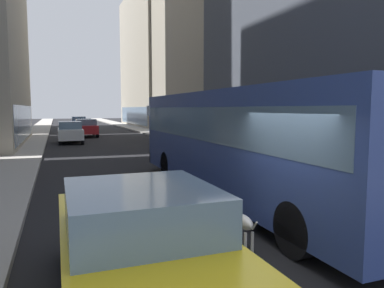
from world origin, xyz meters
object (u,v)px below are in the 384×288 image
object	(u,v)px
car_blue_hatchback	(79,123)
pedestrian_with_handbag	(339,154)
car_yellow_taxi	(139,245)
dalmatian_dog	(242,222)
traffic_light_near	(370,113)
car_white_van	(70,132)
pedestrian_in_coat	(268,142)
car_red_coupe	(86,128)
transit_bus	(241,137)

from	to	relation	value
car_blue_hatchback	pedestrian_with_handbag	xyz separation A→B (m)	(6.57, -36.76, 0.19)
car_yellow_taxi	car_blue_hatchback	distance (m)	42.15
car_blue_hatchback	dalmatian_dog	size ratio (longest dim) A/B	4.17
car_blue_hatchback	traffic_light_near	xyz separation A→B (m)	(6.10, -38.43, 1.62)
traffic_light_near	car_white_van	bearing A→B (deg)	110.49
car_white_van	pedestrian_with_handbag	distance (m)	20.62
pedestrian_in_coat	dalmatian_dog	bearing A→B (deg)	-124.71
car_white_van	pedestrian_in_coat	bearing A→B (deg)	-59.27
car_red_coupe	traffic_light_near	xyz separation A→B (m)	(6.10, -26.57, 1.61)
car_red_coupe	transit_bus	bearing A→B (deg)	-84.63
car_blue_hatchback	pedestrian_with_handbag	bearing A→B (deg)	-79.87
car_red_coupe	pedestrian_with_handbag	xyz separation A→B (m)	(6.57, -24.90, 0.19)
transit_bus	car_yellow_taxi	size ratio (longest dim) A/B	2.63
transit_bus	dalmatian_dog	size ratio (longest dim) A/B	11.98
dalmatian_dog	pedestrian_in_coat	size ratio (longest dim) A/B	0.57
pedestrian_in_coat	transit_bus	bearing A→B (deg)	-128.62
transit_bus	car_white_van	world-z (taller)	transit_bus
transit_bus	dalmatian_dog	xyz separation A→B (m)	(-1.82, -3.47, -1.26)
transit_bus	pedestrian_with_handbag	bearing A→B (deg)	8.62
car_blue_hatchback	pedestrian_with_handbag	world-z (taller)	pedestrian_with_handbag
car_blue_hatchback	traffic_light_near	bearing A→B (deg)	-80.98
car_yellow_taxi	pedestrian_with_handbag	world-z (taller)	pedestrian_with_handbag
car_white_van	pedestrian_with_handbag	xyz separation A→B (m)	(8.17, -18.93, 0.19)
car_white_van	pedestrian_in_coat	world-z (taller)	pedestrian_in_coat
car_yellow_taxi	car_blue_hatchback	size ratio (longest dim) A/B	1.09
car_white_van	car_blue_hatchback	xyz separation A→B (m)	(1.60, 17.82, -0.00)
car_blue_hatchback	pedestrian_in_coat	bearing A→B (deg)	-78.01
pedestrian_with_handbag	car_blue_hatchback	bearing A→B (deg)	100.13
dalmatian_dog	car_red_coupe	bearing A→B (deg)	91.14
transit_bus	car_yellow_taxi	bearing A→B (deg)	-130.21
dalmatian_dog	pedestrian_with_handbag	xyz separation A→B (m)	(5.99, 4.10, 0.50)
car_blue_hatchback	pedestrian_in_coat	distance (m)	32.62
transit_bus	traffic_light_near	bearing A→B (deg)	-15.73
dalmatian_dog	pedestrian_with_handbag	distance (m)	7.28
dalmatian_dog	traffic_light_near	world-z (taller)	traffic_light_near
car_white_van	car_blue_hatchback	size ratio (longest dim) A/B	1.08
transit_bus	car_red_coupe	bearing A→B (deg)	95.37
pedestrian_in_coat	traffic_light_near	bearing A→B (deg)	-95.92
car_white_van	car_blue_hatchback	distance (m)	17.89
car_yellow_taxi	dalmatian_dog	size ratio (longest dim) A/B	4.55
car_yellow_taxi	pedestrian_with_handbag	distance (m)	9.77
pedestrian_with_handbag	traffic_light_near	distance (m)	2.25
car_red_coupe	pedestrian_in_coat	xyz separation A→B (m)	(6.78, -20.06, 0.19)
pedestrian_with_handbag	transit_bus	bearing A→B (deg)	-171.38
pedestrian_with_handbag	dalmatian_dog	bearing A→B (deg)	-145.61
dalmatian_dog	pedestrian_in_coat	bearing A→B (deg)	55.29
car_yellow_taxi	traffic_light_near	size ratio (longest dim) A/B	1.29
car_yellow_taxi	traffic_light_near	bearing A→B (deg)	25.61
transit_bus	car_red_coupe	size ratio (longest dim) A/B	2.79
transit_bus	dalmatian_dog	bearing A→B (deg)	-117.70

